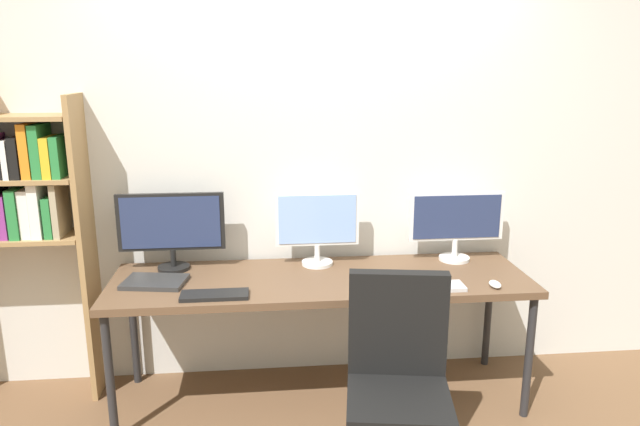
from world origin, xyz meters
name	(u,v)px	position (x,y,z in m)	size (l,w,h in m)	color
wall_back	(314,164)	(0.00, 1.02, 1.30)	(4.68, 0.10, 2.60)	silver
desk	(321,285)	(0.00, 0.60, 0.69)	(2.28, 0.68, 0.74)	brown
office_chair	(397,408)	(0.26, -0.17, 0.40)	(0.52, 0.52, 0.99)	#2D2D33
monitor_left	(171,226)	(-0.82, 0.81, 0.99)	(0.59, 0.18, 0.44)	black
monitor_center	(317,224)	(0.00, 0.81, 0.98)	(0.48, 0.18, 0.43)	silver
monitor_right	(456,221)	(0.82, 0.81, 0.98)	(0.56, 0.18, 0.41)	silver
keyboard_left	(215,295)	(-0.56, 0.37, 0.75)	(0.34, 0.13, 0.02)	black
keyboard_right	(432,287)	(0.56, 0.37, 0.75)	(0.33, 0.13, 0.02)	silver
computer_mouse	(495,284)	(0.89, 0.36, 0.76)	(0.06, 0.10, 0.03)	silver
laptop_closed	(155,282)	(-0.89, 0.58, 0.75)	(0.32, 0.22, 0.02)	#2D2D2D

